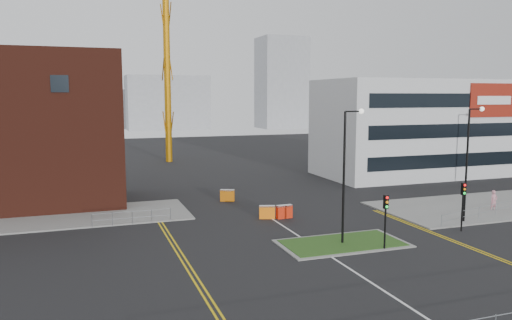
{
  "coord_description": "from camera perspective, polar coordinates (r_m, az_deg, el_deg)",
  "views": [
    {
      "loc": [
        -14.39,
        -21.15,
        10.02
      ],
      "look_at": [
        -1.57,
        15.64,
        5.0
      ],
      "focal_mm": 35.0,
      "sensor_mm": 36.0,
      "label": 1
    }
  ],
  "objects": [
    {
      "name": "barrier_left",
      "position": [
        47.87,
        -3.29,
        -4.01
      ],
      "size": [
        1.4,
        0.96,
        1.13
      ],
      "color": "#CB640B",
      "rests_on": "ground"
    },
    {
      "name": "skyline_b",
      "position": [
        153.11,
        -10.11,
        6.47
      ],
      "size": [
        24.0,
        12.0,
        16.0
      ],
      "primitive_type": "cube",
      "color": "gray",
      "rests_on": "ground"
    },
    {
      "name": "railing_left",
      "position": [
        40.37,
        -13.96,
        -6.16
      ],
      "size": [
        6.05,
        0.05,
        1.1
      ],
      "color": "gray",
      "rests_on": "ground"
    },
    {
      "name": "skyline_d",
      "position": [
        161.32,
        -17.02,
        5.59
      ],
      "size": [
        30.0,
        12.0,
        12.0
      ],
      "primitive_type": "cube",
      "color": "gray",
      "rests_on": "ground"
    },
    {
      "name": "ground",
      "position": [
        27.47,
        14.41,
        -14.29
      ],
      "size": [
        200.0,
        200.0,
        0.0
      ],
      "primitive_type": "plane",
      "color": "black",
      "rests_on": "ground"
    },
    {
      "name": "pedestrian",
      "position": [
        48.37,
        25.53,
        -4.22
      ],
      "size": [
        0.7,
        0.48,
        1.84
      ],
      "primitive_type": "imported",
      "rotation": [
        0.0,
        0.0,
        -0.05
      ],
      "color": "#D08694",
      "rests_on": "ground"
    },
    {
      "name": "yellow_left_a",
      "position": [
        33.16,
        -9.11,
        -10.33
      ],
      "size": [
        0.12,
        24.0,
        0.01
      ],
      "primitive_type": "cube",
      "color": "gold",
      "rests_on": "ground"
    },
    {
      "name": "yellow_right_a",
      "position": [
        37.52,
        21.55,
        -8.66
      ],
      "size": [
        0.12,
        20.0,
        0.01
      ],
      "primitive_type": "cube",
      "color": "gold",
      "rests_on": "ground"
    },
    {
      "name": "island_kerb",
      "position": [
        34.89,
        9.84,
        -9.39
      ],
      "size": [
        8.6,
        4.6,
        0.08
      ],
      "primitive_type": "cube",
      "color": "slate",
      "rests_on": "ground"
    },
    {
      "name": "pavement_right",
      "position": [
        51.56,
        26.33,
        -4.57
      ],
      "size": [
        24.0,
        10.0,
        0.12
      ],
      "primitive_type": "cube",
      "color": "slate",
      "rests_on": "ground"
    },
    {
      "name": "railing_right",
      "position": [
        48.66,
        27.23,
        -4.43
      ],
      "size": [
        19.05,
        5.05,
        1.1
      ],
      "color": "gray",
      "rests_on": "ground"
    },
    {
      "name": "office_block",
      "position": [
        66.86,
        18.04,
        3.54
      ],
      "size": [
        25.0,
        12.2,
        12.0
      ],
      "color": "silver",
      "rests_on": "ground"
    },
    {
      "name": "grass_island",
      "position": [
        34.89,
        9.84,
        -9.35
      ],
      "size": [
        8.0,
        4.0,
        0.12
      ],
      "primitive_type": "cube",
      "color": "#264617",
      "rests_on": "ground"
    },
    {
      "name": "centre_line",
      "position": [
        29.03,
        12.18,
        -13.0
      ],
      "size": [
        0.15,
        30.0,
        0.01
      ],
      "primitive_type": "cube",
      "color": "silver",
      "rests_on": "ground"
    },
    {
      "name": "traffic_light_right",
      "position": [
        40.0,
        22.59,
        -3.96
      ],
      "size": [
        0.28,
        0.33,
        3.65
      ],
      "color": "black",
      "rests_on": "ground"
    },
    {
      "name": "pavement_left",
      "position": [
        44.63,
        -26.08,
        -6.31
      ],
      "size": [
        28.0,
        8.0,
        0.12
      ],
      "primitive_type": "cube",
      "color": "slate",
      "rests_on": "ground"
    },
    {
      "name": "skyline_c",
      "position": [
        157.8,
        2.93,
        8.77
      ],
      "size": [
        14.0,
        12.0,
        28.0
      ],
      "primitive_type": "cube",
      "color": "gray",
      "rests_on": "ground"
    },
    {
      "name": "barrier_mid",
      "position": [
        41.3,
        3.25,
        -5.85
      ],
      "size": [
        1.34,
        0.52,
        1.11
      ],
      "color": "red",
      "rests_on": "ground"
    },
    {
      "name": "yellow_right_b",
      "position": [
        37.71,
        21.9,
        -8.6
      ],
      "size": [
        0.12,
        20.0,
        0.01
      ],
      "primitive_type": "cube",
      "color": "gold",
      "rests_on": "ground"
    },
    {
      "name": "barrier_right",
      "position": [
        41.16,
        1.27,
        -5.91
      ],
      "size": [
        1.35,
        0.79,
        1.08
      ],
      "color": "orange",
      "rests_on": "ground"
    },
    {
      "name": "traffic_light_island",
      "position": [
        33.61,
        14.61,
        -5.71
      ],
      "size": [
        0.28,
        0.33,
        3.65
      ],
      "color": "black",
      "rests_on": "ground"
    },
    {
      "name": "yellow_left_b",
      "position": [
        33.21,
        -8.59,
        -10.29
      ],
      "size": [
        0.12,
        24.0,
        0.01
      ],
      "primitive_type": "cube",
      "color": "gold",
      "rests_on": "ground"
    },
    {
      "name": "streetlamp_right_near",
      "position": [
        42.54,
        23.21,
        0.53
      ],
      "size": [
        1.46,
        0.36,
        9.18
      ],
      "color": "black",
      "rests_on": "ground"
    },
    {
      "name": "streetlamp_island",
      "position": [
        33.86,
        10.36,
        -0.6
      ],
      "size": [
        1.46,
        0.36,
        9.18
      ],
      "color": "black",
      "rests_on": "ground"
    }
  ]
}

